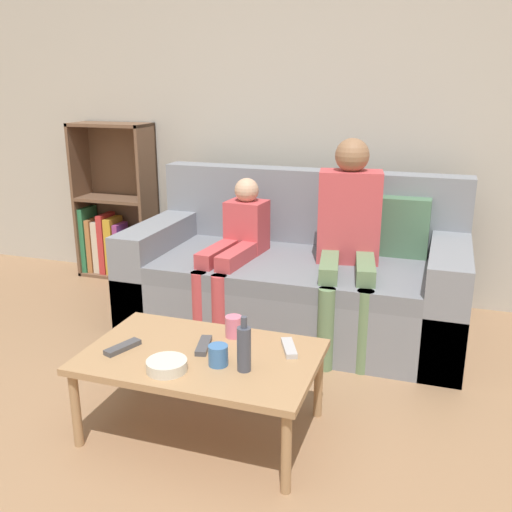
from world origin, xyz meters
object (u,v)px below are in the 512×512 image
person_adult (349,228)px  bottle (244,348)px  bookshelf (117,222)px  cup_far (234,327)px  coffee_table (201,361)px  tv_remote_1 (123,347)px  cup_near (218,355)px  person_child (235,247)px  tv_remote_0 (204,345)px  snack_bowl (167,365)px  tv_remote_2 (289,348)px  couch (297,279)px

person_adult → bottle: size_ratio=5.09×
bookshelf → cup_far: 2.21m
coffee_table → bottle: 0.27m
coffee_table → tv_remote_1: bearing=-167.5°
cup_near → bottle: size_ratio=0.37×
person_child → tv_remote_1: person_child is taller
bottle → coffee_table: bearing=160.4°
person_child → coffee_table: bearing=-71.5°
tv_remote_0 → snack_bowl: (-0.06, -0.23, 0.01)m
tv_remote_1 → tv_remote_2: size_ratio=1.01×
person_child → tv_remote_0: bearing=-71.5°
tv_remote_2 → cup_far: bearing=144.9°
cup_near → bottle: (0.12, -0.01, 0.06)m
couch → snack_bowl: bearing=-96.6°
cup_far → person_adult: bearing=69.8°
bookshelf → tv_remote_1: bookshelf is taller
coffee_table → cup_far: bearing=70.5°
tv_remote_0 → tv_remote_1: bearing=-172.1°
person_adult → person_child: 0.69m
tv_remote_0 → tv_remote_1: (-0.33, -0.13, 0.00)m
person_child → tv_remote_2: size_ratio=5.25×
bookshelf → tv_remote_2: bookshelf is taller
couch → snack_bowl: 1.45m
snack_bowl → bottle: (0.29, 0.10, 0.08)m
couch → snack_bowl: size_ratio=12.21×
cup_near → snack_bowl: 0.21m
tv_remote_0 → tv_remote_1: size_ratio=1.00×
coffee_table → cup_far: cup_far is taller
person_child → cup_far: bearing=-64.4°
couch → bottle: couch is taller
bottle → person_child: bearing=112.2°
tv_remote_1 → tv_remote_2: (0.68, 0.22, 0.00)m
bookshelf → person_child: bookshelf is taller
cup_far → cup_near: bearing=-82.4°
person_child → tv_remote_1: (-0.09, -1.16, -0.14)m
cup_far → tv_remote_0: (-0.08, -0.15, -0.04)m
cup_far → tv_remote_1: cup_far is taller
cup_near → tv_remote_0: cup_near is taller
couch → person_child: (-0.35, -0.17, 0.22)m
person_child → bottle: person_child is taller
snack_bowl → tv_remote_0: bearing=76.0°
bottle → cup_near: bearing=175.5°
tv_remote_1 → tv_remote_0: bearing=41.6°
person_child → cup_far: (0.32, -0.88, -0.10)m
couch → tv_remote_0: size_ratio=11.39×
cup_far → bottle: bearing=-61.8°
bookshelf → tv_remote_0: bookshelf is taller
person_adult → cup_near: size_ratio=13.71×
person_child → person_adult: bearing=11.2°
cup_near → tv_remote_2: bearing=42.6°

